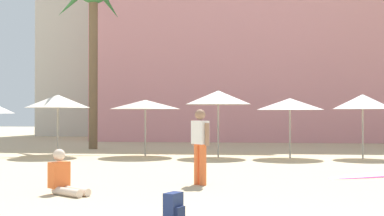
{
  "coord_description": "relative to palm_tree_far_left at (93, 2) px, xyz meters",
  "views": [
    {
      "loc": [
        0.44,
        -5.5,
        1.59
      ],
      "look_at": [
        -0.89,
        5.9,
        1.74
      ],
      "focal_mm": 48.99,
      "sensor_mm": 36.0,
      "label": 1
    }
  ],
  "objects": [
    {
      "name": "hotel_pink",
      "position": [
        9.41,
        11.01,
        0.65
      ],
      "size": [
        23.41,
        9.24,
        14.93
      ],
      "primitive_type": "cube",
      "color": "pink",
      "rests_on": "ground"
    },
    {
      "name": "palm_tree_far_left",
      "position": [
        0.0,
        0.0,
        0.0
      ],
      "size": [
        5.19,
        5.51,
        8.39
      ],
      "color": "brown",
      "rests_on": "ground"
    },
    {
      "name": "cafe_umbrella_0",
      "position": [
        11.32,
        -3.91,
        -4.76
      ],
      "size": [
        2.13,
        2.13,
        2.33
      ],
      "color": "gray",
      "rests_on": "ground"
    },
    {
      "name": "cafe_umbrella_2",
      "position": [
        0.0,
        -4.38,
        -4.72
      ],
      "size": [
        2.44,
        2.44,
        2.35
      ],
      "color": "gray",
      "rests_on": "ground"
    },
    {
      "name": "cafe_umbrella_4",
      "position": [
        3.27,
        -3.85,
        -4.84
      ],
      "size": [
        2.71,
        2.71,
        2.16
      ],
      "color": "gray",
      "rests_on": "ground"
    },
    {
      "name": "cafe_umbrella_5",
      "position": [
        6.07,
        -3.98,
        -4.59
      ],
      "size": [
        2.44,
        2.44,
        2.49
      ],
      "color": "gray",
      "rests_on": "ground"
    },
    {
      "name": "cafe_umbrella_6",
      "position": [
        8.71,
        -4.08,
        -4.84
      ],
      "size": [
        2.44,
        2.44,
        2.19
      ],
      "color": "gray",
      "rests_on": "ground"
    },
    {
      "name": "backpack",
      "position": [
        6.18,
        -15.7,
        -6.61
      ],
      "size": [
        0.32,
        0.35,
        0.42
      ],
      "rotation": [
        0.0,
        0.0,
        5.86
      ],
      "color": "navy",
      "rests_on": "ground"
    },
    {
      "name": "person_mid_center",
      "position": [
        3.61,
        -13.4,
        -6.5
      ],
      "size": [
        0.97,
        0.82,
        0.9
      ],
      "rotation": [
        0.0,
        0.0,
        5.7
      ],
      "color": "beige",
      "rests_on": "ground"
    },
    {
      "name": "person_mid_right",
      "position": [
        6.17,
        -11.68,
        -5.88
      ],
      "size": [
        0.49,
        0.5,
        1.71
      ],
      "rotation": [
        0.0,
        0.0,
        3.91
      ],
      "color": "orange",
      "rests_on": "ground"
    }
  ]
}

